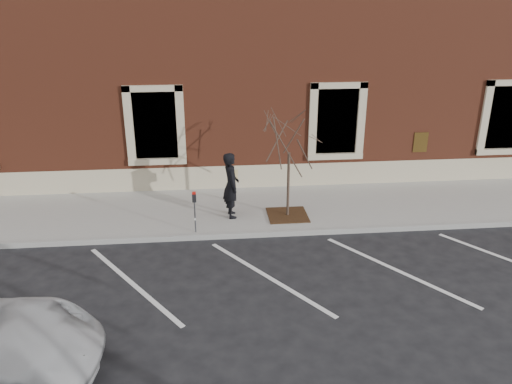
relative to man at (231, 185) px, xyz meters
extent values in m
plane|color=#28282B|center=(0.68, -1.13, -1.13)|extent=(120.00, 120.00, 0.00)
cube|color=#A8A69D|center=(0.68, 0.62, -1.06)|extent=(40.00, 3.50, 0.15)
cube|color=#9E9E99|center=(0.68, -1.18, -1.06)|extent=(40.00, 0.12, 0.15)
cube|color=brown|center=(0.68, 6.62, 2.87)|extent=(40.00, 8.50, 8.00)
cube|color=#BAAD8E|center=(0.68, 2.40, -0.58)|extent=(40.00, 0.06, 0.80)
cube|color=black|center=(-2.32, 2.52, 1.27)|extent=(1.40, 0.30, 2.20)
cube|color=#BAAD8E|center=(-2.32, 2.35, 0.07)|extent=(1.90, 0.20, 0.20)
cube|color=black|center=(3.68, 2.52, 1.27)|extent=(1.40, 0.30, 2.20)
cube|color=#BAAD8E|center=(3.68, 2.35, 0.07)|extent=(1.90, 0.20, 0.20)
cube|color=black|center=(9.68, 2.52, 1.27)|extent=(1.40, 0.30, 2.20)
cube|color=#BAAD8E|center=(9.68, 2.35, 0.07)|extent=(1.90, 0.20, 0.20)
imported|color=black|center=(0.00, 0.00, 0.00)|extent=(0.55, 0.77, 1.97)
cylinder|color=#595B60|center=(-1.06, -1.01, -0.53)|extent=(0.04, 0.04, 0.91)
cube|color=black|center=(-1.06, -1.01, 0.04)|extent=(0.11, 0.08, 0.24)
cube|color=red|center=(-1.06, -1.01, 0.19)|extent=(0.10, 0.08, 0.05)
cube|color=white|center=(-1.06, -1.05, -0.58)|extent=(0.05, 0.00, 0.06)
cube|color=#3F2714|center=(1.68, -0.13, -0.97)|extent=(1.18, 1.18, 0.03)
cylinder|color=#412F27|center=(1.68, -0.13, 0.00)|extent=(0.08, 0.08, 1.97)
camera|label=1|loc=(-0.59, -13.69, 5.12)|focal=35.00mm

